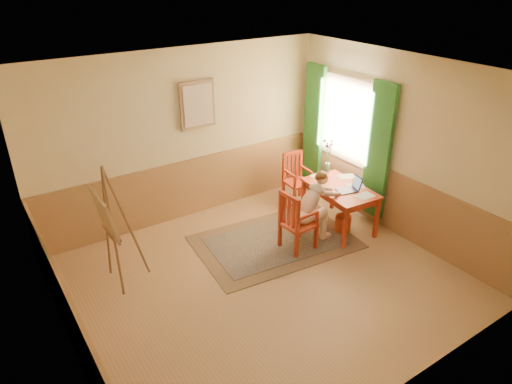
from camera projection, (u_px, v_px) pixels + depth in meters
room at (264, 188)px, 5.70m from camera, size 5.04×4.54×2.84m
wainscot at (232, 224)px, 6.69m from camera, size 5.00×4.50×1.00m
window at (345, 132)px, 7.74m from camera, size 0.12×2.01×2.20m
wall_portrait at (198, 105)px, 7.23m from camera, size 0.60×0.05×0.76m
rug at (275, 242)px, 7.16m from camera, size 2.55×1.84×0.02m
table at (340, 192)px, 7.31m from camera, size 0.82×1.26×0.72m
chair_left at (296, 221)px, 6.79m from camera, size 0.47×0.45×0.97m
chair_back at (296, 178)px, 8.19m from camera, size 0.44×0.46×0.92m
figure at (313, 205)px, 6.92m from camera, size 0.86×0.38×1.15m
laptop at (350, 188)px, 7.15m from camera, size 0.40×0.30×0.22m
papers at (346, 183)px, 7.40m from camera, size 0.67×1.18×0.00m
vase at (328, 157)px, 7.73m from camera, size 0.27×0.26×0.55m
wastebasket at (343, 223)px, 7.42m from camera, size 0.30×0.30×0.27m
easel at (107, 218)px, 5.81m from camera, size 0.57×0.76×1.73m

